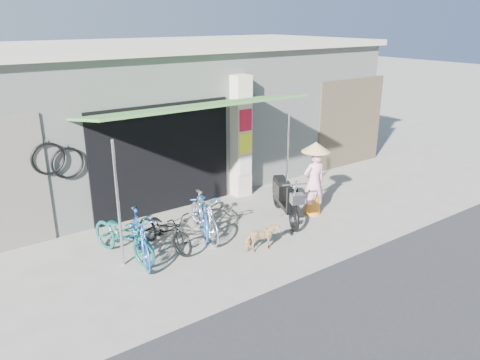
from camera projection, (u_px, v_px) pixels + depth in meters
ground at (276, 237)px, 9.62m from camera, size 80.00×80.00×0.00m
bicycle_shop at (160, 111)px, 12.92m from camera, size 12.30×5.30×3.66m
shop_pillar at (240, 137)px, 11.47m from camera, size 0.42×0.44×3.00m
awning at (194, 109)px, 9.54m from camera, size 4.60×1.88×2.72m
neighbour_right at (350, 123)px, 13.93m from camera, size 2.60×0.06×2.60m
bike_teal at (124, 235)px, 8.66m from camera, size 1.04×1.82×0.91m
bike_blue at (140, 237)px, 8.55m from camera, size 0.78×1.65×0.96m
bike_black at (165, 230)px, 9.02m from camera, size 0.88×1.59×0.79m
bike_silver at (204, 215)px, 9.50m from camera, size 0.74×1.62×0.94m
bike_navy at (204, 210)px, 9.79m from camera, size 1.29×1.81×0.90m
street_dog at (262, 238)px, 8.95m from camera, size 0.70×0.42×0.56m
moped at (285, 198)px, 10.39m from camera, size 0.93×1.75×1.05m
nun at (314, 179)px, 10.50m from camera, size 0.64×0.64×1.70m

